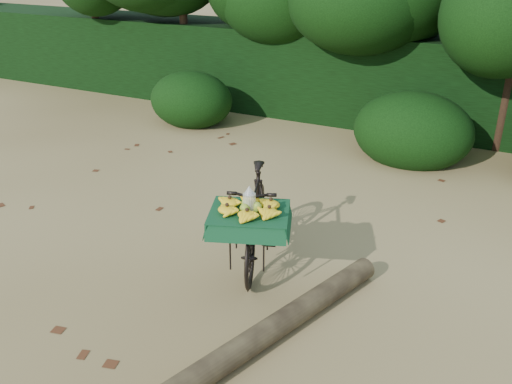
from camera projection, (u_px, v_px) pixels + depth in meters
The scene contains 7 objects.
ground at pixel (205, 251), 6.58m from camera, with size 80.00×80.00×0.00m, color tan.
vendor_bicycle at pixel (255, 217), 6.15m from camera, with size 1.28×1.97×1.12m.
fallen_log at pixel (262, 335), 4.97m from camera, with size 0.24×0.24×3.28m, color brown.
hedge_backdrop at pixel (364, 76), 11.31m from camera, with size 26.00×1.80×1.80m, color black.
tree_row at pixel (324, 24), 10.47m from camera, with size 14.50×2.00×4.00m, color black, non-canonical shape.
bush_clumps at pixel (356, 126), 9.67m from camera, with size 8.80×1.70×0.90m, color black, non-canonical shape.
leaf_litter at pixel (231, 228), 7.10m from camera, with size 7.00×7.30×0.01m, color #4F2915, non-canonical shape.
Camera 1 is at (3.16, -4.77, 3.38)m, focal length 38.00 mm.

